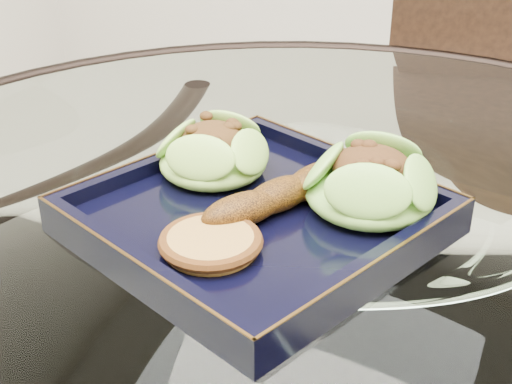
% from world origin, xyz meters
% --- Properties ---
extents(dining_table, '(1.13, 1.13, 0.77)m').
position_xyz_m(dining_table, '(-0.00, -0.00, 0.60)').
color(dining_table, white).
rests_on(dining_table, ground).
extents(dining_chair, '(0.48, 0.48, 0.92)m').
position_xyz_m(dining_chair, '(0.11, 0.56, 0.52)').
color(dining_chair, '#311D10').
rests_on(dining_chair, ground).
extents(navy_plate, '(0.35, 0.35, 0.02)m').
position_xyz_m(navy_plate, '(-0.04, -0.05, 0.77)').
color(navy_plate, black).
rests_on(navy_plate, dining_table).
extents(lettuce_wrap_left, '(0.13, 0.13, 0.04)m').
position_xyz_m(lettuce_wrap_left, '(-0.10, 0.00, 0.80)').
color(lettuce_wrap_left, '#67AA31').
rests_on(lettuce_wrap_left, navy_plate).
extents(lettuce_wrap_right, '(0.14, 0.14, 0.04)m').
position_xyz_m(lettuce_wrap_right, '(0.05, 0.00, 0.80)').
color(lettuce_wrap_right, '#58992C').
rests_on(lettuce_wrap_right, navy_plate).
extents(roasted_plantain, '(0.09, 0.15, 0.03)m').
position_xyz_m(roasted_plantain, '(-0.02, -0.03, 0.80)').
color(roasted_plantain, '#5B3209').
rests_on(roasted_plantain, navy_plate).
extents(crumb_patty, '(0.08, 0.08, 0.01)m').
position_xyz_m(crumb_patty, '(-0.04, -0.12, 0.79)').
color(crumb_patty, '#A87F38').
rests_on(crumb_patty, navy_plate).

